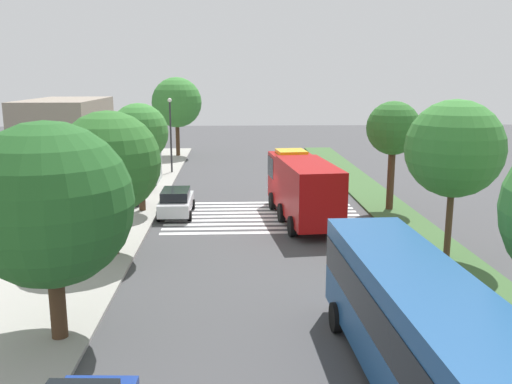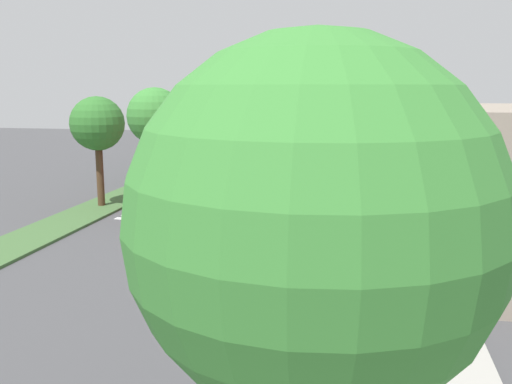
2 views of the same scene
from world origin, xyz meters
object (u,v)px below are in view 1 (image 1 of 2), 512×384
(fire_truck, at_px, (301,185))
(parked_car_mid, at_px, (176,202))
(median_tree_center, at_px, (393,129))
(sidewalk_tree_west, at_px, (109,163))
(sidewalk_tree_far_east, at_px, (177,103))
(bench_near_shelter, at_px, (147,186))
(sidewalk_tree_center, at_px, (139,133))
(bench_west_of_shelter, at_px, (138,198))
(sidewalk_tree_far_west, at_px, (50,205))
(median_tree_west, at_px, (454,149))
(transit_bus, at_px, (421,328))
(street_lamp, at_px, (171,129))
(bus_stop_shelter, at_px, (154,160))

(fire_truck, relative_size, parked_car_mid, 2.23)
(median_tree_center, bearing_deg, sidewalk_tree_west, 117.93)
(parked_car_mid, distance_m, sidewalk_tree_far_east, 25.32)
(fire_truck, relative_size, bench_near_shelter, 6.17)
(sidewalk_tree_west, relative_size, sidewalk_tree_center, 1.02)
(sidewalk_tree_west, bearing_deg, parked_car_mid, -15.89)
(bench_west_of_shelter, relative_size, sidewalk_tree_far_west, 0.23)
(fire_truck, relative_size, bench_west_of_shelter, 6.17)
(bench_west_of_shelter, height_order, sidewalk_tree_far_west, sidewalk_tree_far_west)
(median_tree_west, bearing_deg, sidewalk_tree_center, 57.90)
(transit_bus, distance_m, sidewalk_tree_center, 23.54)
(transit_bus, bearing_deg, sidewalk_tree_far_west, -111.79)
(transit_bus, bearing_deg, street_lamp, -165.70)
(sidewalk_tree_center, bearing_deg, sidewalk_tree_far_east, -0.00)
(bench_near_shelter, relative_size, street_lamp, 0.25)
(bench_west_of_shelter, bearing_deg, parked_car_mid, -130.87)
(fire_truck, height_order, sidewalk_tree_west, sidewalk_tree_west)
(transit_bus, height_order, street_lamp, street_lamp)
(parked_car_mid, relative_size, median_tree_west, 0.61)
(fire_truck, xyz_separation_m, sidewalk_tree_far_east, (26.06, 9.73, 3.54))
(parked_car_mid, relative_size, bench_west_of_shelter, 2.76)
(street_lamp, height_order, median_tree_center, median_tree_center)
(bench_west_of_shelter, distance_m, sidewalk_tree_far_east, 23.01)
(fire_truck, height_order, sidewalk_tree_far_west, sidewalk_tree_far_west)
(fire_truck, xyz_separation_m, transit_bus, (-18.73, -0.78, -0.04))
(parked_car_mid, height_order, sidewalk_tree_far_west, sidewalk_tree_far_west)
(bus_stop_shelter, distance_m, bench_west_of_shelter, 8.04)
(transit_bus, distance_m, median_tree_center, 21.41)
(bench_near_shelter, relative_size, sidewalk_tree_west, 0.24)
(sidewalk_tree_center, bearing_deg, bus_stop_shelter, 3.02)
(fire_truck, height_order, bench_west_of_shelter, fire_truck)
(parked_car_mid, distance_m, sidewalk_tree_center, 4.75)
(bench_near_shelter, distance_m, bench_west_of_shelter, 3.93)
(median_tree_west, distance_m, median_tree_center, 9.49)
(fire_truck, distance_m, street_lamp, 18.53)
(sidewalk_tree_far_west, height_order, median_tree_center, sidewalk_tree_far_west)
(bus_stop_shelter, relative_size, median_tree_west, 0.48)
(parked_car_mid, height_order, bench_near_shelter, parked_car_mid)
(bench_near_shelter, distance_m, median_tree_center, 17.69)
(fire_truck, distance_m, transit_bus, 18.74)
(transit_bus, relative_size, bench_near_shelter, 7.38)
(street_lamp, bearing_deg, bench_near_shelter, 173.90)
(sidewalk_tree_far_west, xyz_separation_m, median_tree_center, (16.77, -15.61, 0.64))
(bench_west_of_shelter, relative_size, median_tree_west, 0.22)
(sidewalk_tree_west, height_order, median_tree_west, median_tree_west)
(sidewalk_tree_far_west, bearing_deg, median_tree_west, -65.00)
(bench_near_shelter, height_order, sidewalk_tree_far_east, sidewalk_tree_far_east)
(sidewalk_tree_center, xyz_separation_m, sidewalk_tree_far_east, (23.92, -0.00, 0.66))
(bench_west_of_shelter, height_order, sidewalk_tree_west, sidewalk_tree_west)
(fire_truck, relative_size, sidewalk_tree_west, 1.46)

